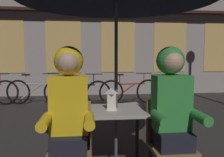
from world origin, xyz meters
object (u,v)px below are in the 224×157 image
at_px(cafe_table, 116,116).
at_px(person_left_hooded, 69,108).
at_px(person_right_hooded, 172,105).
at_px(bicycle_third, 79,92).
at_px(chair_left, 70,144).
at_px(bicycle_second, 37,92).
at_px(lantern, 111,99).
at_px(bicycle_fourth, 130,91).
at_px(chair_right, 169,140).

distance_m(cafe_table, person_left_hooded, 0.67).
bearing_deg(person_right_hooded, cafe_table, 138.43).
bearing_deg(bicycle_third, chair_left, -89.16).
xyz_separation_m(bicycle_second, bicycle_third, (1.12, -0.21, 0.00)).
distance_m(cafe_table, bicycle_second, 4.13).
height_order(cafe_table, person_right_hooded, person_right_hooded).
bearing_deg(lantern, bicycle_second, 112.34).
relative_size(lantern, bicycle_fourth, 0.14).
bearing_deg(cafe_table, lantern, -121.95).
distance_m(lantern, bicycle_second, 4.23).
distance_m(lantern, chair_right, 0.71).
xyz_separation_m(chair_right, bicycle_second, (-2.14, 4.14, -0.14)).
bearing_deg(bicycle_second, chair_right, -62.68).
distance_m(chair_left, chair_right, 0.96).
height_order(cafe_table, bicycle_third, bicycle_third).
bearing_deg(bicycle_second, bicycle_fourth, -4.25).
relative_size(lantern, person_right_hooded, 0.17).
xyz_separation_m(chair_left, person_left_hooded, (-0.00, -0.06, 0.36)).
bearing_deg(chair_right, bicycle_second, 117.32).
xyz_separation_m(bicycle_third, bicycle_fourth, (1.36, 0.03, 0.00)).
bearing_deg(person_right_hooded, lantern, 149.54).
distance_m(person_right_hooded, bicycle_fourth, 4.06).
xyz_separation_m(lantern, person_left_hooded, (-0.41, -0.32, -0.01)).
distance_m(chair_right, bicycle_third, 4.06).
bearing_deg(person_right_hooded, person_left_hooded, 180.00).
xyz_separation_m(cafe_table, chair_left, (-0.48, -0.37, -0.15)).
height_order(person_right_hooded, bicycle_third, person_right_hooded).
bearing_deg(bicycle_fourth, person_left_hooded, -107.94).
bearing_deg(lantern, cafe_table, 58.05).
xyz_separation_m(cafe_table, bicycle_third, (-0.54, 3.56, -0.29)).
distance_m(person_left_hooded, person_right_hooded, 0.96).
xyz_separation_m(lantern, bicycle_third, (-0.47, 3.67, -0.51)).
distance_m(chair_left, bicycle_second, 4.31).
bearing_deg(bicycle_third, cafe_table, -81.42).
relative_size(cafe_table, chair_left, 0.85).
relative_size(lantern, chair_left, 0.27).
relative_size(cafe_table, person_left_hooded, 0.53).
bearing_deg(bicycle_second, lantern, -67.66).
bearing_deg(cafe_table, bicycle_second, 113.74).
distance_m(chair_left, person_left_hooded, 0.36).
height_order(cafe_table, bicycle_second, bicycle_second).
bearing_deg(bicycle_third, chair_right, -75.48).
xyz_separation_m(chair_right, bicycle_fourth, (0.34, 3.96, -0.14)).
relative_size(chair_left, person_left_hooded, 0.62).
height_order(chair_left, bicycle_second, chair_left).
relative_size(cafe_table, bicycle_second, 0.44).
height_order(chair_left, person_left_hooded, person_left_hooded).
height_order(chair_left, person_right_hooded, person_right_hooded).
height_order(lantern, person_left_hooded, person_left_hooded).
bearing_deg(bicycle_fourth, bicycle_second, 175.75).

